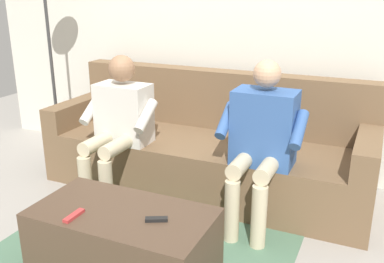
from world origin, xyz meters
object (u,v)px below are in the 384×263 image
couch (208,149)px  remote_red (74,216)px  coffee_table (124,241)px  remote_black (156,219)px  person_left_seated (262,136)px  person_right_seated (119,120)px

couch → remote_red: couch is taller
couch → coffee_table: couch is taller
remote_red → remote_black: bearing=-70.9°
person_left_seated → person_right_seated: (1.11, 0.03, -0.02)m
person_left_seated → coffee_table: bearing=57.2°
person_right_seated → remote_black: size_ratio=9.11×
remote_black → couch: bearing=73.3°
remote_black → person_left_seated: bearing=42.9°
couch → remote_black: couch is taller
couch → coffee_table: size_ratio=2.52×
coffee_table → remote_black: size_ratio=8.48×
person_right_seated → coffee_table: bearing=123.6°
person_left_seated → couch: bearing=-37.5°
remote_red → coffee_table: bearing=-51.1°
person_left_seated → remote_red: (0.76, 1.03, -0.25)m
couch → person_left_seated: (-0.56, 0.43, 0.33)m
couch → person_left_seated: size_ratio=2.27×
coffee_table → remote_red: 0.33m
couch → coffee_table: (0.00, 1.29, -0.12)m
person_left_seated → person_right_seated: bearing=1.4°
coffee_table → remote_red: remote_red is taller
couch → remote_red: size_ratio=17.77×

